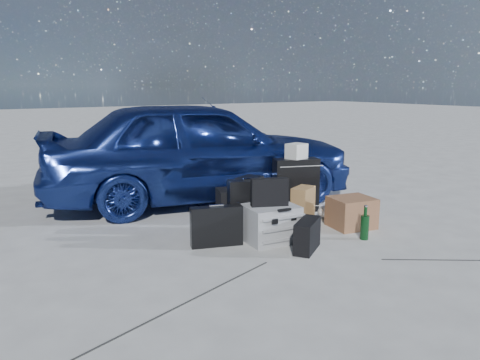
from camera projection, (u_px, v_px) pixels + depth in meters
name	position (u px, v px, depth m)	size (l,w,h in m)	color
ground	(306.00, 242.00, 4.66)	(60.00, 60.00, 0.00)	silver
car	(199.00, 150.00, 6.21)	(1.63, 4.04, 1.38)	#263E97
pelican_case	(270.00, 223.00, 4.65)	(0.50, 0.41, 0.37)	#A7A9AC
laptop_bag	(270.00, 192.00, 4.58)	(0.37, 0.09, 0.28)	black
briefcase	(217.00, 226.00, 4.51)	(0.50, 0.11, 0.39)	black
suitcase_left	(249.00, 206.00, 4.91)	(0.44, 0.16, 0.57)	black
suitcase_right	(296.00, 185.00, 5.73)	(0.55, 0.20, 0.66)	black
white_carton	(296.00, 151.00, 5.66)	(0.23, 0.18, 0.18)	silver
duffel_bag	(250.00, 204.00, 5.40)	(0.74, 0.32, 0.37)	black
flat_box_white	(249.00, 185.00, 5.36)	(0.40, 0.30, 0.07)	silver
flat_box_black	(250.00, 180.00, 5.34)	(0.29, 0.21, 0.06)	black
kraft_bag	(303.00, 204.00, 5.34)	(0.30, 0.18, 0.40)	#986F42
cardboard_box	(352.00, 212.00, 5.11)	(0.44, 0.39, 0.33)	brown
plastic_bag	(330.00, 211.00, 5.48)	(0.28, 0.24, 0.16)	silver
messenger_bag	(307.00, 235.00, 4.39)	(0.42, 0.16, 0.29)	black
green_bottle	(365.00, 223.00, 4.71)	(0.09, 0.09, 0.34)	black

